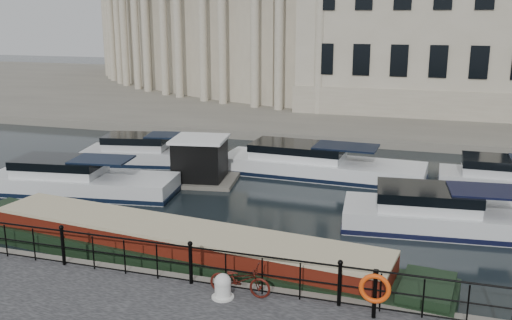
{
  "coord_description": "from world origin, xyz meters",
  "views": [
    {
      "loc": [
        5.89,
        -15.17,
        7.56
      ],
      "look_at": [
        0.5,
        2.0,
        3.0
      ],
      "focal_mm": 40.0,
      "sensor_mm": 36.0,
      "label": 1
    }
  ],
  "objects": [
    {
      "name": "narrowboat",
      "position": [
        -1.37,
        -0.07,
        0.37
      ],
      "size": [
        16.68,
        4.03,
        1.6
      ],
      "rotation": [
        0.0,
        0.0,
        -0.11
      ],
      "color": "black",
      "rests_on": "ground_plane"
    },
    {
      "name": "life_ring_post",
      "position": [
        4.89,
        -2.66,
        1.32
      ],
      "size": [
        0.76,
        0.2,
        1.23
      ],
      "color": "black",
      "rests_on": "near_quay"
    },
    {
      "name": "far_bank",
      "position": [
        0.0,
        39.0,
        0.28
      ],
      "size": [
        120.0,
        42.0,
        0.55
      ],
      "primitive_type": "cube",
      "color": "#6B665B",
      "rests_on": "ground_plane"
    },
    {
      "name": "cabin_cruisers",
      "position": [
        -0.2,
        8.74,
        0.37
      ],
      "size": [
        25.45,
        9.3,
        1.99
      ],
      "color": "white",
      "rests_on": "ground_plane"
    },
    {
      "name": "bicycle",
      "position": [
        1.47,
        -2.48,
        0.98
      ],
      "size": [
        1.64,
        0.58,
        0.86
      ],
      "primitive_type": "imported",
      "rotation": [
        0.0,
        0.0,
        1.58
      ],
      "color": "#48130D",
      "rests_on": "near_quay"
    },
    {
      "name": "harbour_hut",
      "position": [
        -4.28,
        8.55,
        0.95
      ],
      "size": [
        3.69,
        3.22,
        2.2
      ],
      "rotation": [
        0.0,
        0.0,
        0.15
      ],
      "color": "#6B665B",
      "rests_on": "ground_plane"
    },
    {
      "name": "mooring_bollard",
      "position": [
        1.1,
        -2.74,
        0.86
      ],
      "size": [
        0.58,
        0.58,
        0.66
      ],
      "color": "silver",
      "rests_on": "near_quay"
    },
    {
      "name": "railing",
      "position": [
        0.0,
        -2.25,
        1.2
      ],
      "size": [
        24.14,
        0.14,
        1.22
      ],
      "color": "black",
      "rests_on": "near_quay"
    },
    {
      "name": "civic_building",
      "position": [
        -1.0,
        34.71,
        7.04
      ],
      "size": [
        53.55,
        31.84,
        16.85
      ],
      "color": "#ADA38C",
      "rests_on": "far_bank"
    },
    {
      "name": "ground_plane",
      "position": [
        0.0,
        0.0,
        0.0
      ],
      "size": [
        160.0,
        160.0,
        0.0
      ],
      "primitive_type": "plane",
      "color": "black",
      "rests_on": "ground"
    }
  ]
}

